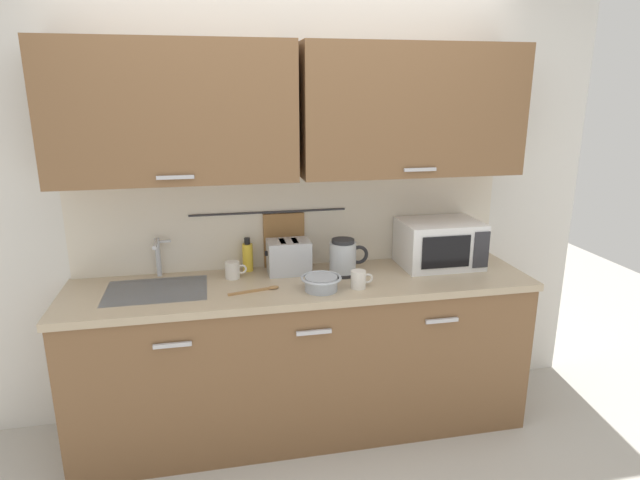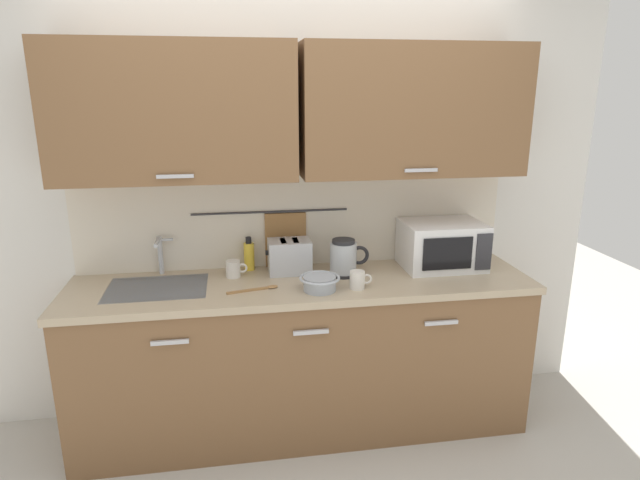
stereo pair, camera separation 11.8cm
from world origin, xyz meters
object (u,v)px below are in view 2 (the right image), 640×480
at_px(microwave, 442,245).
at_px(mug_near_sink, 234,269).
at_px(dish_soap_bottle, 249,255).
at_px(toaster, 290,256).
at_px(mixing_bowl, 320,282).
at_px(mug_by_kettle, 358,280).
at_px(electric_kettle, 344,258).
at_px(wooden_spoon, 259,289).

relative_size(microwave, mug_near_sink, 3.83).
height_order(dish_soap_bottle, toaster, dish_soap_bottle).
relative_size(mixing_bowl, mug_by_kettle, 1.78).
bearing_deg(electric_kettle, toaster, 162.19).
height_order(electric_kettle, mug_by_kettle, electric_kettle).
bearing_deg(dish_soap_bottle, electric_kettle, -18.96).
relative_size(microwave, dish_soap_bottle, 2.35).
height_order(mixing_bowl, mug_by_kettle, mug_by_kettle).
bearing_deg(mug_near_sink, electric_kettle, -6.20).
bearing_deg(toaster, dish_soap_bottle, 159.56).
distance_m(dish_soap_bottle, mixing_bowl, 0.53).
bearing_deg(mug_by_kettle, microwave, 25.34).
distance_m(mixing_bowl, mug_by_kettle, 0.20).
height_order(toaster, mug_by_kettle, toaster).
xyz_separation_m(mug_near_sink, mug_by_kettle, (0.64, -0.29, 0.00)).
xyz_separation_m(microwave, electric_kettle, (-0.60, -0.05, -0.03)).
bearing_deg(wooden_spoon, toaster, 53.00).
bearing_deg(toaster, microwave, -3.02).
relative_size(mug_near_sink, toaster, 0.47).
bearing_deg(electric_kettle, wooden_spoon, -162.16).
bearing_deg(mixing_bowl, electric_kettle, 51.07).
height_order(mug_near_sink, mug_by_kettle, same).
xyz_separation_m(microwave, mug_by_kettle, (-0.57, -0.27, -0.09)).
bearing_deg(microwave, mug_by_kettle, -154.66).
distance_m(microwave, mixing_bowl, 0.82).
distance_m(dish_soap_bottle, toaster, 0.24).
height_order(electric_kettle, wooden_spoon, electric_kettle).
bearing_deg(electric_kettle, mug_near_sink, 173.80).
bearing_deg(mug_by_kettle, dish_soap_bottle, 144.05).
height_order(mug_near_sink, toaster, toaster).
bearing_deg(toaster, mug_by_kettle, -44.14).
relative_size(dish_soap_bottle, mug_by_kettle, 1.63).
distance_m(microwave, wooden_spoon, 1.11).
relative_size(microwave, electric_kettle, 2.03).
bearing_deg(mixing_bowl, wooden_spoon, 169.41).
bearing_deg(toaster, wooden_spoon, -127.00).
xyz_separation_m(electric_kettle, wooden_spoon, (-0.49, -0.16, -0.10)).
relative_size(mug_by_kettle, wooden_spoon, 0.44).
bearing_deg(electric_kettle, dish_soap_bottle, 161.04).
bearing_deg(dish_soap_bottle, wooden_spoon, -83.87).
distance_m(mixing_bowl, wooden_spoon, 0.32).
height_order(mixing_bowl, wooden_spoon, mixing_bowl).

